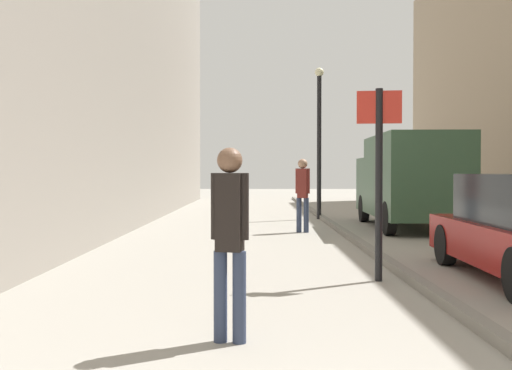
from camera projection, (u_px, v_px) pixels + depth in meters
name	position (u px, v px, depth m)	size (l,w,h in m)	color
ground_plane	(280.00, 238.00, 13.46)	(80.00, 80.00, 0.00)	gray
kerb_strip	(351.00, 236.00, 13.45)	(0.16, 40.00, 0.12)	slate
pedestrian_main_foreground	(232.00, 230.00, 5.19)	(0.33, 0.23, 1.69)	#2D3851
pedestrian_mid_block	(305.00, 190.00, 14.73)	(0.35, 0.26, 1.80)	#2D3851
delivery_van	(411.00, 179.00, 15.87)	(2.11, 5.57, 2.41)	#335138
street_sign_post	(381.00, 167.00, 8.12)	(0.60, 0.10, 2.60)	black
lamp_post	(321.00, 133.00, 18.94)	(0.28, 0.28, 4.76)	black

